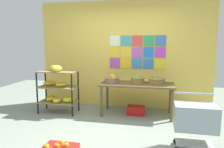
{
  "coord_description": "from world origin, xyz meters",
  "views": [
    {
      "loc": [
        0.83,
        -3.44,
        1.6
      ],
      "look_at": [
        -0.11,
        0.94,
        0.95
      ],
      "focal_mm": 34.1,
      "sensor_mm": 36.0,
      "label": 1
    }
  ],
  "objects_px": {
    "fruit_basket_back_left": "(157,80)",
    "display_table": "(137,87)",
    "fruit_basket_back_right": "(137,79)",
    "banana_shelf_unit": "(57,87)",
    "produce_crate_under_table": "(136,110)",
    "shopping_cart": "(195,119)",
    "fruit_basket_centre": "(112,79)"
  },
  "relations": [
    {
      "from": "display_table",
      "to": "fruit_basket_centre",
      "type": "distance_m",
      "value": 0.59
    },
    {
      "from": "banana_shelf_unit",
      "to": "produce_crate_under_table",
      "type": "relative_size",
      "value": 2.85
    },
    {
      "from": "display_table",
      "to": "shopping_cart",
      "type": "xyz_separation_m",
      "value": [
        1.01,
        -1.4,
        -0.15
      ]
    },
    {
      "from": "fruit_basket_back_right",
      "to": "banana_shelf_unit",
      "type": "bearing_deg",
      "value": -170.81
    },
    {
      "from": "fruit_basket_back_left",
      "to": "shopping_cart",
      "type": "relative_size",
      "value": 0.45
    },
    {
      "from": "fruit_basket_back_right",
      "to": "shopping_cart",
      "type": "height_order",
      "value": "fruit_basket_back_right"
    },
    {
      "from": "fruit_basket_centre",
      "to": "display_table",
      "type": "bearing_deg",
      "value": 1.13
    },
    {
      "from": "fruit_basket_back_left",
      "to": "display_table",
      "type": "bearing_deg",
      "value": -163.39
    },
    {
      "from": "banana_shelf_unit",
      "to": "shopping_cart",
      "type": "bearing_deg",
      "value": -22.76
    },
    {
      "from": "banana_shelf_unit",
      "to": "fruit_basket_back_left",
      "type": "bearing_deg",
      "value": 8.77
    },
    {
      "from": "fruit_basket_centre",
      "to": "fruit_basket_back_left",
      "type": "distance_m",
      "value": 1.0
    },
    {
      "from": "banana_shelf_unit",
      "to": "fruit_basket_centre",
      "type": "distance_m",
      "value": 1.27
    },
    {
      "from": "display_table",
      "to": "fruit_basket_back_left",
      "type": "height_order",
      "value": "fruit_basket_back_left"
    },
    {
      "from": "banana_shelf_unit",
      "to": "display_table",
      "type": "xyz_separation_m",
      "value": [
        1.8,
        0.22,
        0.04
      ]
    },
    {
      "from": "fruit_basket_centre",
      "to": "fruit_basket_back_left",
      "type": "xyz_separation_m",
      "value": [
        0.99,
        0.14,
        -0.02
      ]
    },
    {
      "from": "fruit_basket_centre",
      "to": "fruit_basket_back_right",
      "type": "height_order",
      "value": "fruit_basket_centre"
    },
    {
      "from": "banana_shelf_unit",
      "to": "fruit_basket_back_right",
      "type": "height_order",
      "value": "banana_shelf_unit"
    },
    {
      "from": "fruit_basket_centre",
      "to": "shopping_cart",
      "type": "xyz_separation_m",
      "value": [
        1.57,
        -1.38,
        -0.32
      ]
    },
    {
      "from": "banana_shelf_unit",
      "to": "fruit_basket_back_left",
      "type": "distance_m",
      "value": 2.26
    },
    {
      "from": "fruit_basket_back_right",
      "to": "produce_crate_under_table",
      "type": "distance_m",
      "value": 0.71
    },
    {
      "from": "produce_crate_under_table",
      "to": "shopping_cart",
      "type": "distance_m",
      "value": 1.8
    },
    {
      "from": "display_table",
      "to": "banana_shelf_unit",
      "type": "bearing_deg",
      "value": -173.14
    },
    {
      "from": "fruit_basket_centre",
      "to": "fruit_basket_back_right",
      "type": "relative_size",
      "value": 1.1
    },
    {
      "from": "banana_shelf_unit",
      "to": "shopping_cart",
      "type": "distance_m",
      "value": 3.05
    },
    {
      "from": "fruit_basket_centre",
      "to": "shopping_cart",
      "type": "bearing_deg",
      "value": -41.43
    },
    {
      "from": "display_table",
      "to": "fruit_basket_back_left",
      "type": "distance_m",
      "value": 0.47
    },
    {
      "from": "fruit_basket_back_left",
      "to": "fruit_basket_back_right",
      "type": "height_order",
      "value": "fruit_basket_back_right"
    },
    {
      "from": "display_table",
      "to": "fruit_basket_centre",
      "type": "xyz_separation_m",
      "value": [
        -0.56,
        -0.01,
        0.17
      ]
    },
    {
      "from": "fruit_basket_back_right",
      "to": "shopping_cart",
      "type": "xyz_separation_m",
      "value": [
        1.01,
        -1.47,
        -0.32
      ]
    },
    {
      "from": "banana_shelf_unit",
      "to": "produce_crate_under_table",
      "type": "height_order",
      "value": "banana_shelf_unit"
    },
    {
      "from": "banana_shelf_unit",
      "to": "display_table",
      "type": "bearing_deg",
      "value": 6.86
    },
    {
      "from": "fruit_basket_centre",
      "to": "produce_crate_under_table",
      "type": "distance_m",
      "value": 0.89
    }
  ]
}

